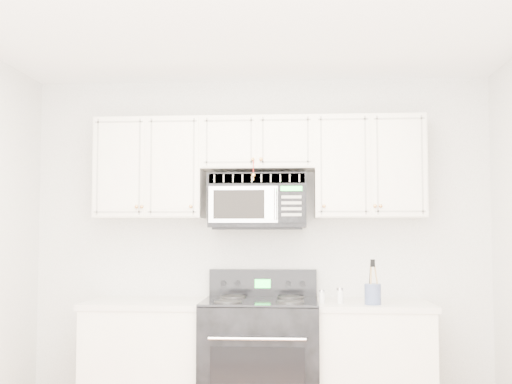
{
  "coord_description": "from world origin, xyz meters",
  "views": [
    {
      "loc": [
        0.31,
        -3.19,
        1.41
      ],
      "look_at": [
        0.0,
        1.3,
        1.7
      ],
      "focal_mm": 45.0,
      "sensor_mm": 36.0,
      "label": 1
    }
  ],
  "objects": [
    {
      "name": "base_cabinet_left",
      "position": [
        -0.8,
        1.44,
        0.43
      ],
      "size": [
        0.86,
        0.65,
        0.92
      ],
      "color": "silver",
      "rests_on": "ground"
    },
    {
      "name": "range",
      "position": [
        0.03,
        1.41,
        0.48
      ],
      "size": [
        0.81,
        0.74,
        1.13
      ],
      "color": "black",
      "rests_on": "ground"
    },
    {
      "name": "base_cabinet_right",
      "position": [
        0.8,
        1.44,
        0.43
      ],
      "size": [
        0.86,
        0.65,
        0.92
      ],
      "color": "silver",
      "rests_on": "ground"
    },
    {
      "name": "shaker_salt",
      "position": [
        0.58,
        1.32,
        0.98
      ],
      "size": [
        0.05,
        0.05,
        0.11
      ],
      "color": "silver",
      "rests_on": "base_cabinet_right"
    },
    {
      "name": "upper_cabinets",
      "position": [
        -0.0,
        1.58,
        1.93
      ],
      "size": [
        2.44,
        0.37,
        0.75
      ],
      "color": "silver",
      "rests_on": "ground"
    },
    {
      "name": "microwave",
      "position": [
        -0.0,
        1.57,
        1.65
      ],
      "size": [
        0.71,
        0.41,
        0.39
      ],
      "color": "black",
      "rests_on": "ground"
    },
    {
      "name": "shaker_pepper",
      "position": [
        0.46,
        1.31,
        0.97
      ],
      "size": [
        0.04,
        0.04,
        0.09
      ],
      "color": "silver",
      "rests_on": "base_cabinet_right"
    },
    {
      "name": "room",
      "position": [
        0.0,
        0.0,
        1.3
      ],
      "size": [
        3.51,
        3.51,
        2.61
      ],
      "color": "#996248",
      "rests_on": "ground"
    },
    {
      "name": "utensil_crock",
      "position": [
        0.8,
        1.27,
        0.99
      ],
      "size": [
        0.11,
        0.11,
        0.3
      ],
      "color": "#3B4A6E",
      "rests_on": "base_cabinet_right"
    }
  ]
}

